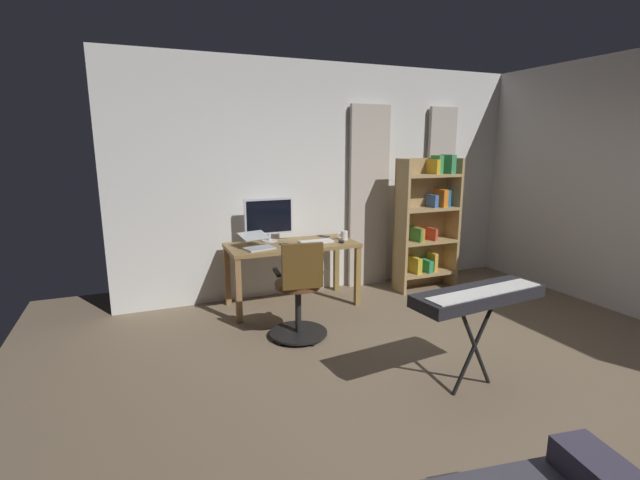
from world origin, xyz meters
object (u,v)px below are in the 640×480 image
object	(u,v)px
laptop	(257,243)
computer_mouse	(342,241)
desk	(292,252)
bookshelf	(426,222)
office_chair	(299,294)
computer_keyboard	(316,242)
cell_phone_by_monitor	(286,244)
cell_phone_face_up	(324,236)
mug_tea	(344,235)
piano_keyboard	(479,298)
computer_monitor	(269,218)

from	to	relation	value
laptop	computer_mouse	bearing A→B (deg)	160.74
desk	laptop	bearing A→B (deg)	11.25
bookshelf	office_chair	bearing A→B (deg)	23.53
office_chair	computer_mouse	size ratio (longest dim) A/B	9.70
laptop	computer_keyboard	bearing A→B (deg)	168.07
cell_phone_by_monitor	bookshelf	size ratio (longest dim) A/B	0.08
laptop	cell_phone_face_up	distance (m)	0.96
bookshelf	laptop	bearing A→B (deg)	1.56
laptop	mug_tea	xyz separation A→B (m)	(-1.05, -0.04, -0.00)
mug_tea	computer_mouse	bearing A→B (deg)	55.66
laptop	cell_phone_face_up	size ratio (longest dim) A/B	2.72
piano_keyboard	computer_mouse	bearing A→B (deg)	-92.02
laptop	cell_phone_face_up	bearing A→B (deg)	-174.93
desk	office_chair	size ratio (longest dim) A/B	1.51
computer_mouse	mug_tea	size ratio (longest dim) A/B	0.75
cell_phone_by_monitor	computer_keyboard	bearing A→B (deg)	142.36
cell_phone_face_up	mug_tea	bearing A→B (deg)	88.31
cell_phone_by_monitor	bookshelf	distance (m)	1.89
computer_keyboard	laptop	size ratio (longest dim) A/B	0.98
computer_mouse	cell_phone_by_monitor	world-z (taller)	computer_mouse
office_chair	computer_keyboard	distance (m)	1.03
laptop	cell_phone_face_up	world-z (taller)	laptop
mug_tea	laptop	bearing A→B (deg)	2.18
cell_phone_by_monitor	cell_phone_face_up	xyz separation A→B (m)	(-0.57, -0.26, 0.00)
computer_monitor	piano_keyboard	size ratio (longest dim) A/B	0.52
bookshelf	cell_phone_by_monitor	bearing A→B (deg)	0.29
desk	mug_tea	world-z (taller)	mug_tea
computer_keyboard	cell_phone_face_up	distance (m)	0.36
computer_keyboard	piano_keyboard	distance (m)	2.23
cell_phone_by_monitor	mug_tea	distance (m)	0.72
computer_mouse	piano_keyboard	bearing A→B (deg)	93.54
piano_keyboard	computer_monitor	bearing A→B (deg)	-76.32
computer_monitor	desk	bearing A→B (deg)	133.15
desk	piano_keyboard	xyz separation A→B (m)	(-0.66, 2.26, 0.10)
desk	cell_phone_by_monitor	size ratio (longest dim) A/B	10.14
mug_tea	computer_keyboard	bearing A→B (deg)	3.37
office_chair	bookshelf	size ratio (longest dim) A/B	0.57
laptop	mug_tea	bearing A→B (deg)	168.69
desk	computer_monitor	xyz separation A→B (m)	(0.20, -0.21, 0.37)
bookshelf	piano_keyboard	xyz separation A→B (m)	(1.13, 2.24, -0.13)
cell_phone_face_up	piano_keyboard	xyz separation A→B (m)	(-0.18, 2.48, -0.00)
office_chair	mug_tea	distance (m)	1.27
desk	computer_mouse	world-z (taller)	computer_mouse
cell_phone_face_up	bookshelf	xyz separation A→B (m)	(-1.31, 0.25, 0.12)
piano_keyboard	computer_keyboard	bearing A→B (deg)	-85.36
laptop	piano_keyboard	bearing A→B (deg)	103.10
office_chair	computer_keyboard	world-z (taller)	office_chair
cell_phone_face_up	computer_monitor	bearing A→B (deg)	-29.35
bookshelf	piano_keyboard	bearing A→B (deg)	63.12
bookshelf	desk	bearing A→B (deg)	-0.77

